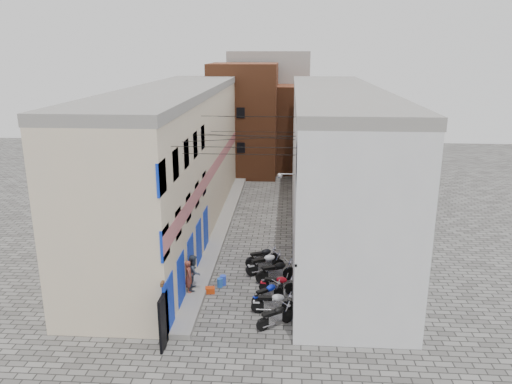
% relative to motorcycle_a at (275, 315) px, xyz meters
% --- Properties ---
extents(ground, '(90.00, 90.00, 0.00)m').
position_rel_motorcycle_a_xyz_m(ground, '(-1.76, -1.31, -0.52)').
color(ground, '#52504D').
rests_on(ground, ground).
extents(plinth, '(0.90, 26.00, 0.25)m').
position_rel_motorcycle_a_xyz_m(plinth, '(-3.81, 11.69, -0.40)').
color(plinth, gray).
rests_on(plinth, ground).
extents(building_left, '(5.10, 27.00, 9.00)m').
position_rel_motorcycle_a_xyz_m(building_left, '(-6.74, 11.64, 3.98)').
color(building_left, beige).
rests_on(building_left, ground).
extents(building_right, '(5.94, 26.00, 9.00)m').
position_rel_motorcycle_a_xyz_m(building_right, '(3.24, 11.69, 3.98)').
color(building_right, silver).
rests_on(building_right, ground).
extents(building_far_brick_left, '(6.00, 6.00, 10.00)m').
position_rel_motorcycle_a_xyz_m(building_far_brick_left, '(-3.76, 26.69, 4.48)').
color(building_far_brick_left, brown).
rests_on(building_far_brick_left, ground).
extents(building_far_brick_right, '(5.00, 6.00, 8.00)m').
position_rel_motorcycle_a_xyz_m(building_far_brick_right, '(1.24, 28.69, 3.48)').
color(building_far_brick_right, brown).
rests_on(building_far_brick_right, ground).
extents(building_far_concrete, '(8.00, 5.00, 11.00)m').
position_rel_motorcycle_a_xyz_m(building_far_concrete, '(-1.76, 32.69, 4.98)').
color(building_far_concrete, gray).
rests_on(building_far_concrete, ground).
extents(far_shopfront, '(2.00, 0.30, 2.40)m').
position_rel_motorcycle_a_xyz_m(far_shopfront, '(-1.76, 23.89, 0.68)').
color(far_shopfront, black).
rests_on(far_shopfront, ground).
extents(overhead_wires, '(5.80, 13.02, 1.32)m').
position_rel_motorcycle_a_xyz_m(overhead_wires, '(-1.76, 6.33, 6.60)').
color(overhead_wires, black).
rests_on(overhead_wires, ground).
extents(motorcycle_a, '(1.80, 1.50, 1.04)m').
position_rel_motorcycle_a_xyz_m(motorcycle_a, '(0.00, 0.00, 0.00)').
color(motorcycle_a, black).
rests_on(motorcycle_a, ground).
extents(motorcycle_b, '(1.97, 0.64, 1.14)m').
position_rel_motorcycle_a_xyz_m(motorcycle_b, '(-0.12, 1.08, 0.05)').
color(motorcycle_b, silver).
rests_on(motorcycle_b, ground).
extents(motorcycle_c, '(1.70, 1.55, 1.02)m').
position_rel_motorcycle_a_xyz_m(motorcycle_c, '(-0.41, 2.04, -0.01)').
color(motorcycle_c, '#0C22C1').
rests_on(motorcycle_c, ground).
extents(motorcycle_d, '(1.85, 0.77, 1.04)m').
position_rel_motorcycle_a_xyz_m(motorcycle_d, '(0.02, 2.99, 0.00)').
color(motorcycle_d, red).
rests_on(motorcycle_d, ground).
extents(motorcycle_e, '(2.20, 1.39, 1.22)m').
position_rel_motorcycle_a_xyz_m(motorcycle_e, '(-0.10, 4.22, 0.09)').
color(motorcycle_e, black).
rests_on(motorcycle_e, ground).
extents(motorcycle_f, '(2.21, 1.55, 1.23)m').
position_rel_motorcycle_a_xyz_m(motorcycle_f, '(-0.67, 5.10, 0.10)').
color(motorcycle_f, '#AAAAAF').
rests_on(motorcycle_f, ground).
extents(motorcycle_g, '(2.03, 1.46, 1.14)m').
position_rel_motorcycle_a_xyz_m(motorcycle_g, '(-0.87, 6.05, 0.05)').
color(motorcycle_g, black).
rests_on(motorcycle_g, ground).
extents(person_a, '(0.47, 0.63, 1.56)m').
position_rel_motorcycle_a_xyz_m(person_a, '(-4.11, 2.40, 0.51)').
color(person_a, brown).
rests_on(person_a, plinth).
extents(person_b, '(0.68, 0.86, 1.70)m').
position_rel_motorcycle_a_xyz_m(person_b, '(-3.94, 2.70, 0.58)').
color(person_b, '#343E4E').
rests_on(person_b, plinth).
extents(water_jug_near, '(0.33, 0.33, 0.44)m').
position_rel_motorcycle_a_xyz_m(water_jug_near, '(-2.82, 3.44, -0.30)').
color(water_jug_near, blue).
rests_on(water_jug_near, ground).
extents(water_jug_far, '(0.35, 0.35, 0.50)m').
position_rel_motorcycle_a_xyz_m(water_jug_far, '(-2.69, 3.66, -0.27)').
color(water_jug_far, blue).
rests_on(water_jug_far, ground).
extents(red_crate, '(0.49, 0.39, 0.28)m').
position_rel_motorcycle_a_xyz_m(red_crate, '(-3.20, 2.79, -0.38)').
color(red_crate, red).
rests_on(red_crate, ground).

